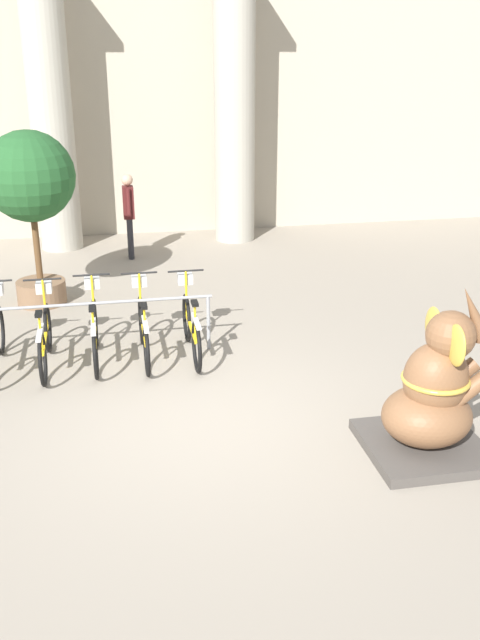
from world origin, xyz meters
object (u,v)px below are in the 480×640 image
(bicycle_3, at_px, (143,328))
(potted_tree, at_px, (30,186))
(bicycle_4, at_px, (191,326))
(elephant_statue, at_px, (433,397))
(person_pedestrian, at_px, (129,209))
(bicycle_1, at_px, (45,336))
(bicycle_2, at_px, (95,331))

(bicycle_3, xyz_separation_m, potted_tree, (-1.46, 2.42, 1.46))
(bicycle_4, distance_m, elephant_statue, 3.51)
(bicycle_4, bearing_deg, elephant_statue, -54.39)
(person_pedestrian, bearing_deg, bicycle_3, -90.72)
(elephant_statue, distance_m, person_pedestrian, 8.05)
(bicycle_1, bearing_deg, bicycle_4, 0.66)
(bicycle_2, bearing_deg, elephant_statue, -41.53)
(bicycle_3, bearing_deg, bicycle_1, -178.24)
(bicycle_1, height_order, bicycle_4, same)
(bicycle_1, relative_size, bicycle_3, 1.00)
(bicycle_2, height_order, bicycle_4, same)
(bicycle_3, xyz_separation_m, elephant_statue, (2.66, -2.87, 0.20))
(bicycle_2, bearing_deg, bicycle_4, -2.45)
(bicycle_3, relative_size, person_pedestrian, 1.06)
(bicycle_2, xyz_separation_m, bicycle_3, (0.62, -0.04, 0.00))
(bicycle_4, bearing_deg, bicycle_3, 178.46)
(bicycle_4, bearing_deg, bicycle_2, 177.55)
(bicycle_1, xyz_separation_m, bicycle_4, (1.86, 0.02, 0.00))
(bicycle_1, distance_m, bicycle_3, 1.24)
(bicycle_1, bearing_deg, person_pedestrian, 74.80)
(bicycle_1, relative_size, bicycle_2, 1.00)
(elephant_statue, bearing_deg, bicycle_2, 138.47)
(bicycle_3, xyz_separation_m, person_pedestrian, (0.06, 4.74, 0.55))
(elephant_statue, xyz_separation_m, person_pedestrian, (-2.60, 7.61, 0.35))
(elephant_statue, bearing_deg, person_pedestrian, 108.87)
(potted_tree, bearing_deg, bicycle_1, -84.92)
(bicycle_3, bearing_deg, elephant_statue, -47.14)
(elephant_statue, relative_size, person_pedestrian, 1.10)
(bicycle_2, height_order, bicycle_3, same)
(bicycle_2, distance_m, potted_tree, 2.91)
(bicycle_3, distance_m, potted_tree, 3.18)
(bicycle_3, bearing_deg, bicycle_2, 176.63)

